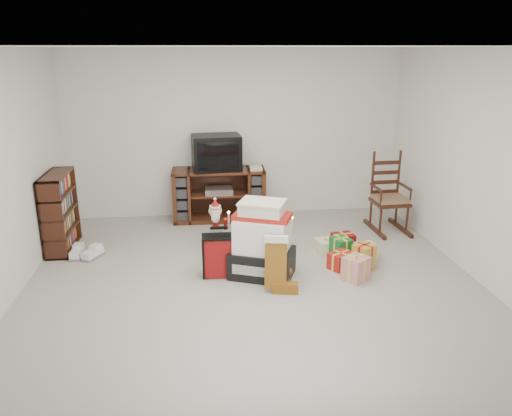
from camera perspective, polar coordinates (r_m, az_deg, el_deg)
The scene contains 13 objects.
room at distance 5.17m, azimuth -0.33°, elevation 3.93°, with size 5.01×5.01×2.51m.
tv_stand at distance 7.51m, azimuth -4.25°, elevation 1.55°, with size 1.37×0.52×0.78m.
bookshelf at distance 6.83m, azimuth -21.46°, elevation -0.56°, with size 0.27×0.82×1.00m.
rocking_chair at distance 7.33m, azimuth 14.86°, elevation 0.60°, with size 0.50×0.78×1.16m.
gift_pile at distance 5.63m, azimuth 0.71°, elevation -4.17°, with size 0.83×0.72×0.87m.
red_suitcase at distance 5.69m, azimuth -4.15°, elevation -5.45°, with size 0.38×0.21×0.57m.
stocking at distance 5.31m, azimuth 2.28°, elevation -6.39°, with size 0.29×0.13×0.63m, color #0C731C, non-canonical shape.
teddy_bear at distance 5.58m, azimuth 2.68°, elevation -7.03°, with size 0.22×0.20×0.33m.
santa_figurine at distance 6.39m, azimuth 2.67°, elevation -2.89°, with size 0.29×0.28×0.60m.
mrs_claus_figurine at distance 6.43m, azimuth -4.62°, elevation -2.52°, with size 0.33×0.31×0.68m.
sneaker_pair at distance 6.57m, azimuth -18.96°, elevation -4.94°, with size 0.40×0.33×0.11m.
gift_cluster at distance 6.18m, azimuth 10.60°, elevation -5.02°, with size 0.71×1.04×0.24m.
crt_television at distance 7.35m, azimuth -4.55°, elevation 6.35°, with size 0.73×0.56×0.51m.
Camera 1 is at (-0.55, -4.98, 2.49)m, focal length 35.00 mm.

